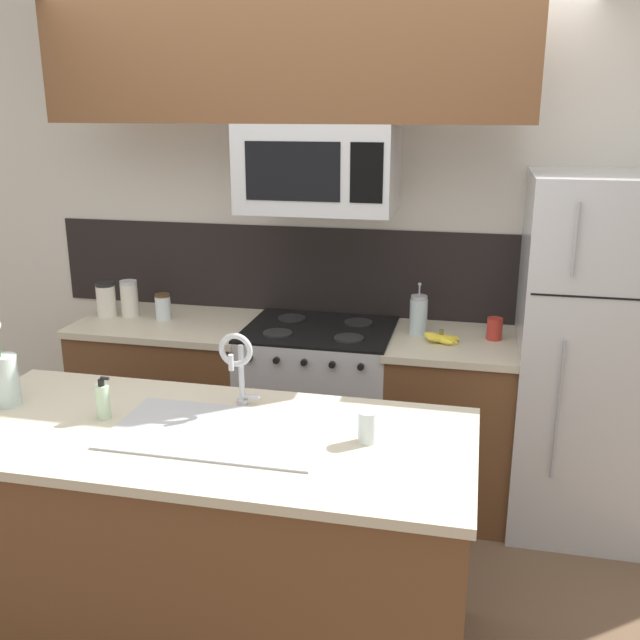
# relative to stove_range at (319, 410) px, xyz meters

# --- Properties ---
(ground_plane) EXTENTS (10.00, 10.00, 0.00)m
(ground_plane) POSITION_rel_stove_range_xyz_m (-0.00, -0.90, -0.46)
(ground_plane) COLOR brown
(rear_partition) EXTENTS (5.20, 0.10, 2.60)m
(rear_partition) POSITION_rel_stove_range_xyz_m (0.30, 0.38, 0.84)
(rear_partition) COLOR silver
(rear_partition) RESTS_ON ground
(splash_band) EXTENTS (3.20, 0.01, 0.48)m
(splash_band) POSITION_rel_stove_range_xyz_m (-0.00, 0.32, 0.69)
(splash_band) COLOR black
(splash_band) RESTS_ON rear_partition
(back_counter_left) EXTENTS (0.95, 0.65, 0.91)m
(back_counter_left) POSITION_rel_stove_range_xyz_m (-0.84, 0.00, -0.01)
(back_counter_left) COLOR brown
(back_counter_left) RESTS_ON ground
(back_counter_right) EXTENTS (0.64, 0.65, 0.91)m
(back_counter_right) POSITION_rel_stove_range_xyz_m (0.68, 0.00, -0.01)
(back_counter_right) COLOR brown
(back_counter_right) RESTS_ON ground
(stove_range) EXTENTS (0.76, 0.64, 0.93)m
(stove_range) POSITION_rel_stove_range_xyz_m (0.00, 0.00, 0.00)
(stove_range) COLOR #B7BABF
(stove_range) RESTS_ON ground
(microwave) EXTENTS (0.74, 0.40, 0.42)m
(microwave) POSITION_rel_stove_range_xyz_m (0.00, -0.02, 1.27)
(microwave) COLOR #B7BABF
(upper_cabinet_band) EXTENTS (2.28, 0.34, 0.60)m
(upper_cabinet_band) POSITION_rel_stove_range_xyz_m (-0.15, -0.05, 1.78)
(upper_cabinet_band) COLOR brown
(refrigerator) EXTENTS (0.88, 0.74, 1.73)m
(refrigerator) POSITION_rel_stove_range_xyz_m (1.43, 0.02, 0.41)
(refrigerator) COLOR #B7BABF
(refrigerator) RESTS_ON ground
(storage_jar_tall) EXTENTS (0.10, 0.10, 0.19)m
(storage_jar_tall) POSITION_rel_stove_range_xyz_m (-1.20, 0.00, 0.54)
(storage_jar_tall) COLOR silver
(storage_jar_tall) RESTS_ON back_counter_left
(storage_jar_medium) EXTENTS (0.09, 0.09, 0.20)m
(storage_jar_medium) POSITION_rel_stove_range_xyz_m (-1.08, 0.04, 0.55)
(storage_jar_medium) COLOR silver
(storage_jar_medium) RESTS_ON back_counter_left
(storage_jar_short) EXTENTS (0.08, 0.08, 0.14)m
(storage_jar_short) POSITION_rel_stove_range_xyz_m (-0.87, 0.01, 0.52)
(storage_jar_short) COLOR silver
(storage_jar_short) RESTS_ON back_counter_left
(banana_bunch) EXTENTS (0.19, 0.12, 0.08)m
(banana_bunch) POSITION_rel_stove_range_xyz_m (0.63, -0.06, 0.47)
(banana_bunch) COLOR yellow
(banana_bunch) RESTS_ON back_counter_right
(french_press) EXTENTS (0.09, 0.09, 0.27)m
(french_press) POSITION_rel_stove_range_xyz_m (0.50, 0.06, 0.55)
(french_press) COLOR silver
(french_press) RESTS_ON back_counter_right
(coffee_tin) EXTENTS (0.08, 0.08, 0.11)m
(coffee_tin) POSITION_rel_stove_range_xyz_m (0.88, 0.05, 0.50)
(coffee_tin) COLOR #B22D23
(coffee_tin) RESTS_ON back_counter_right
(island_counter) EXTENTS (1.92, 0.84, 0.91)m
(island_counter) POSITION_rel_stove_range_xyz_m (-0.14, -1.25, -0.01)
(island_counter) COLOR brown
(island_counter) RESTS_ON ground
(kitchen_sink) EXTENTS (0.76, 0.44, 0.16)m
(kitchen_sink) POSITION_rel_stove_range_xyz_m (-0.08, -1.25, 0.38)
(kitchen_sink) COLOR #ADAFB5
(kitchen_sink) RESTS_ON island_counter
(sink_faucet) EXTENTS (0.14, 0.14, 0.31)m
(sink_faucet) POSITION_rel_stove_range_xyz_m (-0.08, -1.03, 0.65)
(sink_faucet) COLOR #B7BABF
(sink_faucet) RESTS_ON island_counter
(dish_soap_bottle) EXTENTS (0.06, 0.05, 0.16)m
(dish_soap_bottle) POSITION_rel_stove_range_xyz_m (-0.54, -1.23, 0.52)
(dish_soap_bottle) COLOR beige
(dish_soap_bottle) RESTS_ON island_counter
(drinking_glass) EXTENTS (0.07, 0.07, 0.11)m
(drinking_glass) POSITION_rel_stove_range_xyz_m (0.44, -1.21, 0.50)
(drinking_glass) COLOR silver
(drinking_glass) RESTS_ON island_counter
(flower_vase) EXTENTS (0.12, 0.13, 0.45)m
(flower_vase) POSITION_rel_stove_range_xyz_m (-0.96, -1.20, 0.58)
(flower_vase) COLOR silver
(flower_vase) RESTS_ON island_counter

